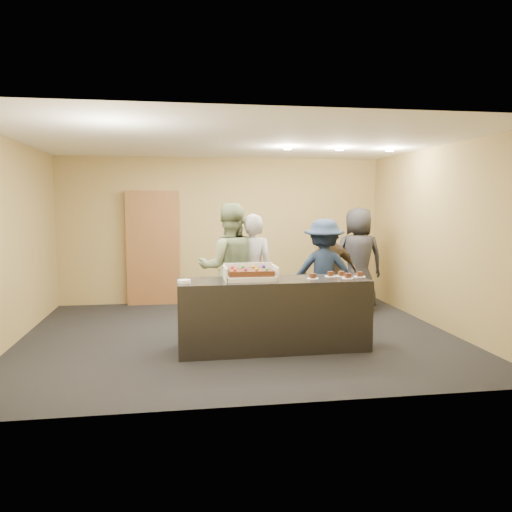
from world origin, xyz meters
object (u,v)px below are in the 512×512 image
serving_counter (273,314)px  sheet_cake (250,272)px  storage_cabinet (153,248)px  person_navy_man (324,273)px  person_brown_extra (330,272)px  person_dark_suit (358,259)px  plate_stack (184,281)px  person_server_grey (252,273)px  cake_box (250,276)px  person_sage_man (229,268)px

serving_counter → sheet_cake: (-0.29, -0.00, 0.55)m
storage_cabinet → serving_counter: bearing=-62.6°
person_navy_man → person_brown_extra: 0.44m
person_dark_suit → person_brown_extra: bearing=44.1°
plate_stack → person_server_grey: size_ratio=0.09×
person_brown_extra → person_dark_suit: (0.68, 0.58, 0.13)m
person_navy_man → person_dark_suit: size_ratio=0.91×
serving_counter → person_navy_man: 1.54m
cake_box → serving_counter: bearing=-4.7°
serving_counter → storage_cabinet: size_ratio=1.15×
storage_cabinet → person_navy_man: storage_cabinet is taller
person_sage_man → person_navy_man: person_sage_man is taller
sheet_cake → plate_stack: size_ratio=3.50×
cake_box → plate_stack: cake_box is taller
sheet_cake → person_navy_man: (1.29, 1.12, -0.19)m
storage_cabinet → person_dark_suit: bearing=-17.0°
person_sage_man → person_server_grey: bearing=-175.0°
person_brown_extra → plate_stack: bearing=28.6°
cake_box → person_dark_suit: (2.18, 2.06, -0.05)m
cake_box → person_brown_extra: bearing=44.5°
person_navy_man → cake_box: bearing=55.3°
cake_box → sheet_cake: 0.06m
person_brown_extra → person_navy_man: bearing=54.2°
person_sage_man → serving_counter: bearing=116.1°
person_server_grey → cake_box: bearing=87.4°
cake_box → person_server_grey: bearing=80.3°
sheet_cake → cake_box: bearing=89.1°
storage_cabinet → person_dark_suit: 3.69m
serving_counter → person_brown_extra: 1.95m
person_sage_man → person_navy_man: bearing=-173.2°
storage_cabinet → person_dark_suit: (3.53, -1.08, -0.14)m
serving_counter → cake_box: bearing=174.7°
sheet_cake → person_sage_man: bearing=99.6°
plate_stack → person_brown_extra: 2.84m
person_server_grey → person_sage_man: size_ratio=0.92×
person_navy_man → person_brown_extra: (0.21, 0.38, -0.04)m
person_dark_suit → cake_box: bearing=46.8°
plate_stack → person_navy_man: size_ratio=0.10×
serving_counter → sheet_cake: bearing=179.4°
cake_box → person_server_grey: (0.17, 0.97, -0.09)m
person_server_grey → person_navy_man: (1.12, 0.12, -0.04)m
plate_stack → person_dark_suit: (3.01, 2.20, -0.02)m
serving_counter → person_server_grey: bearing=96.6°
person_server_grey → person_sage_man: 0.34m
person_server_grey → person_dark_suit: size_ratio=0.95×
plate_stack → person_brown_extra: person_brown_extra is taller
person_navy_man → person_brown_extra: bearing=-104.6°
sheet_cake → person_dark_suit: size_ratio=0.31×
person_sage_man → person_brown_extra: person_sage_man is taller
plate_stack → person_brown_extra: bearing=34.8°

